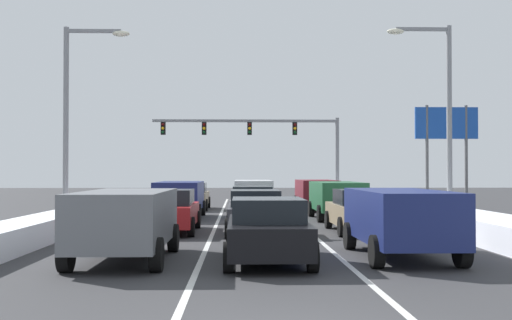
# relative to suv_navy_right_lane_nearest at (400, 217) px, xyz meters

# --- Properties ---
(ground_plane) EXTENTS (120.00, 120.00, 0.00)m
(ground_plane) POSITION_rel_suv_navy_right_lane_nearest_xyz_m (-3.21, 7.91, -1.02)
(ground_plane) COLOR #333335
(lane_stripe_between_right_lane_and_center_lane) EXTENTS (0.14, 43.25, 0.01)m
(lane_stripe_between_right_lane_and_center_lane) POSITION_rel_suv_navy_right_lane_nearest_xyz_m (-1.51, 11.84, -1.01)
(lane_stripe_between_right_lane_and_center_lane) COLOR silver
(lane_stripe_between_right_lane_and_center_lane) RESTS_ON ground
(lane_stripe_between_center_lane_and_left_lane) EXTENTS (0.14, 43.25, 0.01)m
(lane_stripe_between_center_lane_and_left_lane) POSITION_rel_suv_navy_right_lane_nearest_xyz_m (-4.91, 11.84, -1.01)
(lane_stripe_between_center_lane_and_left_lane) COLOR silver
(lane_stripe_between_center_lane_and_left_lane) RESTS_ON ground
(snow_bank_right_shoulder) EXTENTS (2.14, 43.25, 0.74)m
(snow_bank_right_shoulder) POSITION_rel_suv_navy_right_lane_nearest_xyz_m (3.79, 11.84, -0.65)
(snow_bank_right_shoulder) COLOR white
(snow_bank_right_shoulder) RESTS_ON ground
(snow_bank_left_shoulder) EXTENTS (1.45, 43.25, 0.71)m
(snow_bank_left_shoulder) POSITION_rel_suv_navy_right_lane_nearest_xyz_m (-10.21, 11.84, -0.66)
(snow_bank_left_shoulder) COLOR white
(snow_bank_left_shoulder) RESTS_ON ground
(suv_navy_right_lane_nearest) EXTENTS (2.16, 4.90, 1.67)m
(suv_navy_right_lane_nearest) POSITION_rel_suv_navy_right_lane_nearest_xyz_m (0.00, 0.00, 0.00)
(suv_navy_right_lane_nearest) COLOR navy
(suv_navy_right_lane_nearest) RESTS_ON ground
(sedan_tan_right_lane_second) EXTENTS (2.00, 4.50, 1.51)m
(sedan_tan_right_lane_second) POSITION_rel_suv_navy_right_lane_nearest_xyz_m (0.26, 6.45, -0.25)
(sedan_tan_right_lane_second) COLOR #937F60
(sedan_tan_right_lane_second) RESTS_ON ground
(suv_green_right_lane_third) EXTENTS (2.16, 4.90, 1.67)m
(suv_green_right_lane_third) POSITION_rel_suv_navy_right_lane_nearest_xyz_m (0.39, 12.53, 0.00)
(suv_green_right_lane_third) COLOR #1E5633
(suv_green_right_lane_third) RESTS_ON ground
(suv_maroon_right_lane_fourth) EXTENTS (2.16, 4.90, 1.67)m
(suv_maroon_right_lane_fourth) POSITION_rel_suv_navy_right_lane_nearest_xyz_m (0.32, 19.42, 0.00)
(suv_maroon_right_lane_fourth) COLOR maroon
(suv_maroon_right_lane_fourth) RESTS_ON ground
(sedan_black_center_lane_nearest) EXTENTS (2.00, 4.50, 1.51)m
(sedan_black_center_lane_nearest) POSITION_rel_suv_navy_right_lane_nearest_xyz_m (-3.33, -0.74, -0.25)
(sedan_black_center_lane_nearest) COLOR black
(sedan_black_center_lane_nearest) RESTS_ON ground
(sedan_charcoal_center_lane_second) EXTENTS (2.00, 4.50, 1.51)m
(sedan_charcoal_center_lane_second) POSITION_rel_suv_navy_right_lane_nearest_xyz_m (-3.45, 5.91, -0.25)
(sedan_charcoal_center_lane_second) COLOR #38383D
(sedan_charcoal_center_lane_second) RESTS_ON ground
(sedan_white_center_lane_third) EXTENTS (2.00, 4.50, 1.51)m
(sedan_white_center_lane_third) POSITION_rel_suv_navy_right_lane_nearest_xyz_m (-3.43, 11.46, -0.25)
(sedan_white_center_lane_third) COLOR silver
(sedan_white_center_lane_third) RESTS_ON ground
(suv_silver_center_lane_fourth) EXTENTS (2.16, 4.90, 1.67)m
(suv_silver_center_lane_fourth) POSITION_rel_suv_navy_right_lane_nearest_xyz_m (-3.25, 18.12, 0.00)
(suv_silver_center_lane_fourth) COLOR #B7BABF
(suv_silver_center_lane_fourth) RESTS_ON ground
(suv_gray_left_lane_nearest) EXTENTS (2.16, 4.90, 1.67)m
(suv_gray_left_lane_nearest) POSITION_rel_suv_navy_right_lane_nearest_xyz_m (-6.70, -0.41, 0.00)
(suv_gray_left_lane_nearest) COLOR slate
(suv_gray_left_lane_nearest) RESTS_ON ground
(sedan_red_left_lane_second) EXTENTS (2.00, 4.50, 1.51)m
(sedan_red_left_lane_second) POSITION_rel_suv_navy_right_lane_nearest_xyz_m (-6.45, 6.61, -0.25)
(sedan_red_left_lane_second) COLOR maroon
(sedan_red_left_lane_second) RESTS_ON ground
(suv_navy_left_lane_third) EXTENTS (2.16, 4.90, 1.67)m
(suv_navy_left_lane_third) POSITION_rel_suv_navy_right_lane_nearest_xyz_m (-6.72, 13.42, 0.00)
(suv_navy_left_lane_third) COLOR navy
(suv_navy_left_lane_third) RESTS_ON ground
(sedan_tan_left_lane_fourth) EXTENTS (2.00, 4.50, 1.51)m
(sedan_tan_left_lane_fourth) POSITION_rel_suv_navy_right_lane_nearest_xyz_m (-6.69, 20.02, -0.25)
(sedan_tan_left_lane_fourth) COLOR #937F60
(sedan_tan_left_lane_fourth) RESTS_ON ground
(traffic_light_gantry) EXTENTS (14.00, 0.47, 6.20)m
(traffic_light_gantry) POSITION_rel_suv_navy_right_lane_nearest_xyz_m (-1.89, 31.49, 3.87)
(traffic_light_gantry) COLOR slate
(traffic_light_gantry) RESTS_ON ground
(street_lamp_right_mid) EXTENTS (2.66, 0.36, 8.12)m
(street_lamp_right_mid) POSITION_rel_suv_navy_right_lane_nearest_xyz_m (4.23, 9.88, 3.85)
(street_lamp_right_mid) COLOR gray
(street_lamp_right_mid) RESTS_ON ground
(street_lamp_left_mid) EXTENTS (2.66, 0.36, 7.97)m
(street_lamp_left_mid) POSITION_rel_suv_navy_right_lane_nearest_xyz_m (-10.60, 9.92, 3.77)
(street_lamp_left_mid) COLOR gray
(street_lamp_left_mid) RESTS_ON ground
(roadside_sign_right) EXTENTS (3.20, 0.16, 5.50)m
(roadside_sign_right) POSITION_rel_suv_navy_right_lane_nearest_xyz_m (6.50, 15.94, 3.00)
(roadside_sign_right) COLOR #59595B
(roadside_sign_right) RESTS_ON ground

